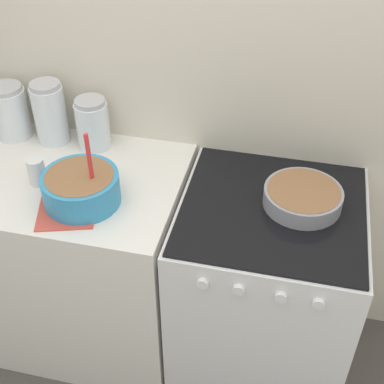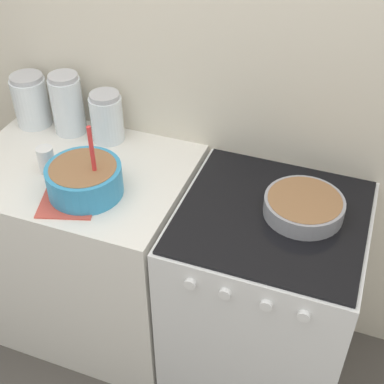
# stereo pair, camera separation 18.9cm
# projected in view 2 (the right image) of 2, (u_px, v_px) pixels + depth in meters

# --- Properties ---
(wall_back) EXTENTS (4.75, 0.05, 2.40)m
(wall_back) POSITION_uv_depth(u_px,v_px,m) (212.00, 76.00, 2.04)
(wall_back) COLOR beige
(wall_back) RESTS_ON ground_plane
(countertop_cabinet) EXTENTS (0.88, 0.66, 0.90)m
(countertop_cabinet) POSITION_uv_depth(u_px,v_px,m) (89.00, 249.00, 2.37)
(countertop_cabinet) COLOR silver
(countertop_cabinet) RESTS_ON ground_plane
(stove) EXTENTS (0.68, 0.67, 0.90)m
(stove) POSITION_uv_depth(u_px,v_px,m) (262.00, 298.00, 2.16)
(stove) COLOR silver
(stove) RESTS_ON ground_plane
(mixing_bowl) EXTENTS (0.28, 0.28, 0.29)m
(mixing_bowl) POSITION_uv_depth(u_px,v_px,m) (84.00, 178.00, 1.93)
(mixing_bowl) COLOR #338CBF
(mixing_bowl) RESTS_ON countertop_cabinet
(baking_pan) EXTENTS (0.28, 0.28, 0.07)m
(baking_pan) POSITION_uv_depth(u_px,v_px,m) (304.00, 206.00, 1.86)
(baking_pan) COLOR gray
(baking_pan) RESTS_ON stove
(storage_jar_left) EXTENTS (0.15, 0.15, 0.23)m
(storage_jar_left) POSITION_uv_depth(u_px,v_px,m) (32.00, 103.00, 2.29)
(storage_jar_left) COLOR silver
(storage_jar_left) RESTS_ON countertop_cabinet
(storage_jar_middle) EXTENTS (0.13, 0.13, 0.26)m
(storage_jar_middle) POSITION_uv_depth(u_px,v_px,m) (68.00, 108.00, 2.23)
(storage_jar_middle) COLOR silver
(storage_jar_middle) RESTS_ON countertop_cabinet
(storage_jar_right) EXTENTS (0.13, 0.13, 0.21)m
(storage_jar_right) POSITION_uv_depth(u_px,v_px,m) (107.00, 120.00, 2.20)
(storage_jar_right) COLOR silver
(storage_jar_right) RESTS_ON countertop_cabinet
(tin_can) EXTENTS (0.06, 0.06, 0.11)m
(tin_can) POSITION_uv_depth(u_px,v_px,m) (46.00, 160.00, 2.04)
(tin_can) COLOR silver
(tin_can) RESTS_ON countertop_cabinet
(recipe_page) EXTENTS (0.27, 0.32, 0.01)m
(recipe_page) POSITION_uv_depth(u_px,v_px,m) (71.00, 194.00, 1.96)
(recipe_page) COLOR #CC4C3F
(recipe_page) RESTS_ON countertop_cabinet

